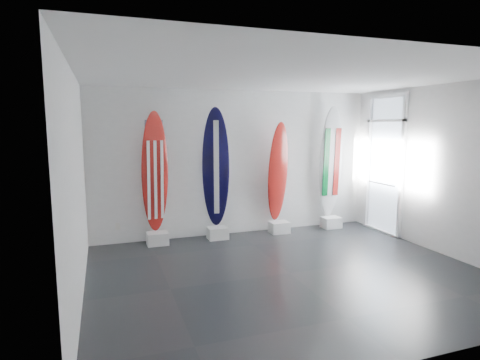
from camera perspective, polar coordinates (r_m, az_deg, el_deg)
name	(u,v)px	position (r m, az deg, el deg)	size (l,w,h in m)	color
floor	(289,273)	(6.39, 7.10, -13.14)	(6.00, 6.00, 0.00)	black
ceiling	(293,76)	(6.01, 7.60, 14.64)	(6.00, 6.00, 0.00)	white
wall_back	(238,163)	(8.31, -0.36, 2.48)	(6.00, 6.00, 0.00)	white
wall_front	(413,212)	(3.97, 23.66, -4.25)	(6.00, 6.00, 0.00)	white
wall_left	(76,188)	(5.40, -22.47, -1.10)	(5.00, 5.00, 0.00)	white
wall_right	(445,170)	(7.82, 27.42, 1.24)	(5.00, 5.00, 0.00)	white
display_block_usa	(158,239)	(7.88, -11.76, -8.23)	(0.40, 0.30, 0.24)	silver
surfboard_usa	(155,172)	(7.72, -12.13, 1.10)	(0.52, 0.08, 2.31)	maroon
display_block_navy	(218,233)	(8.11, -3.23, -7.61)	(0.40, 0.30, 0.24)	silver
surfboard_navy	(216,168)	(7.95, -3.50, 1.77)	(0.54, 0.08, 2.40)	black
display_block_swiss	(279,227)	(8.57, 5.65, -6.78)	(0.40, 0.30, 0.24)	silver
surfboard_swiss	(278,172)	(8.44, 5.48, 1.14)	(0.48, 0.08, 2.12)	maroon
display_block_italy	(331,222)	(9.17, 12.97, -5.97)	(0.40, 0.30, 0.24)	silver
surfboard_italy	(331,162)	(9.03, 12.90, 2.50)	(0.56, 0.08, 2.46)	silver
wall_outlet	(118,226)	(8.06, -17.14, -6.37)	(0.09, 0.02, 0.13)	silver
glass_door	(385,166)	(8.94, 20.06, 1.90)	(0.12, 1.16, 2.85)	white
balcony	(431,205)	(9.96, 25.76, -3.22)	(2.80, 2.20, 1.20)	slate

